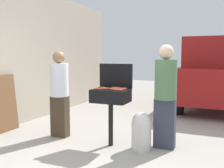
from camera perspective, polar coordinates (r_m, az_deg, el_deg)
name	(u,v)px	position (r m, az deg, el deg)	size (l,w,h in m)	color
ground_plane	(111,150)	(4.41, -0.19, -14.15)	(24.00, 24.00, 0.00)	#9E998E
house_wall_side	(22,55)	(6.44, -18.83, 6.03)	(0.24, 8.00, 3.11)	#B2A893
bbq_grill	(111,98)	(4.44, -0.27, -3.01)	(0.60, 0.44, 0.97)	black
grill_lid_open	(116,76)	(4.60, 0.82, 1.79)	(0.60, 0.05, 0.42)	black
hot_dog_0	(105,88)	(4.43, -1.42, -0.94)	(0.03, 0.03, 0.13)	#B74C33
hot_dog_1	(114,89)	(4.31, 0.48, -1.13)	(0.03, 0.03, 0.13)	#C6593D
hot_dog_2	(116,88)	(4.53, 0.84, -0.79)	(0.03, 0.03, 0.13)	#B74C33
hot_dog_3	(121,89)	(4.32, 1.90, -1.12)	(0.03, 0.03, 0.13)	#C6593D
hot_dog_4	(105,88)	(4.49, -1.60, -0.85)	(0.03, 0.03, 0.13)	#AD4228
hot_dog_5	(103,89)	(4.38, -1.96, -1.02)	(0.03, 0.03, 0.13)	#C6593D
hot_dog_6	(123,88)	(4.43, 2.41, -0.94)	(0.03, 0.03, 0.13)	#C6593D
hot_dog_7	(112,89)	(4.37, 0.05, -1.04)	(0.03, 0.03, 0.13)	#C6593D
hot_dog_8	(115,88)	(4.44, 0.63, -0.92)	(0.03, 0.03, 0.13)	#B74C33
hot_dog_9	(116,88)	(4.47, 0.96, -0.87)	(0.03, 0.03, 0.13)	#B74C33
hot_dog_10	(118,90)	(4.25, 1.41, -1.24)	(0.03, 0.03, 0.13)	#C6593D
hot_dog_11	(102,87)	(4.55, -2.18, -0.75)	(0.03, 0.03, 0.13)	#AD4228
hot_dog_12	(122,89)	(4.40, 2.27, -0.99)	(0.03, 0.03, 0.13)	#AD4228
hot_dog_13	(97,89)	(4.34, -3.18, -1.09)	(0.03, 0.03, 0.13)	#AD4228
hot_dog_14	(117,90)	(4.21, 1.14, -1.30)	(0.03, 0.03, 0.13)	#AD4228
propane_tank	(141,130)	(4.39, 6.34, -9.87)	(0.32, 0.32, 0.62)	silver
person_left	(59,91)	(5.03, -11.28, -1.44)	(0.34, 0.34, 1.61)	#3F3323
person_right	(165,93)	(4.40, 11.46, -1.85)	(0.36, 0.36, 1.71)	#333847
parked_minivan	(219,73)	(8.45, 22.12, 2.27)	(2.08, 4.43, 2.02)	maroon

